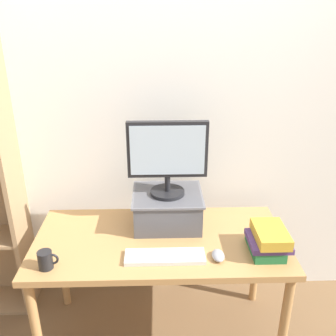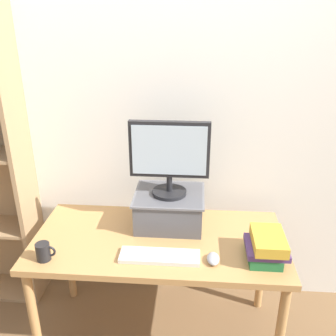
% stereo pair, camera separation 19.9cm
% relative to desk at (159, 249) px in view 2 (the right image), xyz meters
% --- Properties ---
extents(ground_plane, '(12.00, 12.00, 0.00)m').
position_rel_desk_xyz_m(ground_plane, '(0.00, 0.00, -0.64)').
color(ground_plane, brown).
extents(back_wall, '(7.00, 0.08, 2.60)m').
position_rel_desk_xyz_m(back_wall, '(0.00, 0.50, 0.66)').
color(back_wall, silver).
rests_on(back_wall, ground_plane).
extents(desk, '(1.40, 0.68, 0.71)m').
position_rel_desk_xyz_m(desk, '(0.00, 0.00, 0.00)').
color(desk, '#B7844C').
rests_on(desk, ground_plane).
extents(riser_box, '(0.40, 0.35, 0.20)m').
position_rel_desk_xyz_m(riser_box, '(0.05, 0.17, 0.18)').
color(riser_box, '#515156').
rests_on(riser_box, desk).
extents(computer_monitor, '(0.45, 0.20, 0.43)m').
position_rel_desk_xyz_m(computer_monitor, '(0.05, 0.16, 0.51)').
color(computer_monitor, black).
rests_on(computer_monitor, riser_box).
extents(keyboard, '(0.41, 0.12, 0.02)m').
position_rel_desk_xyz_m(keyboard, '(0.02, -0.18, 0.09)').
color(keyboard, silver).
rests_on(keyboard, desk).
extents(computer_mouse, '(0.06, 0.10, 0.04)m').
position_rel_desk_xyz_m(computer_mouse, '(0.30, -0.19, 0.09)').
color(computer_mouse, '#99999E').
rests_on(computer_mouse, desk).
extents(book_stack, '(0.21, 0.25, 0.14)m').
position_rel_desk_xyz_m(book_stack, '(0.56, -0.14, 0.15)').
color(book_stack, '#236B38').
rests_on(book_stack, desk).
extents(coffee_mug, '(0.10, 0.07, 0.09)m').
position_rel_desk_xyz_m(coffee_mug, '(-0.56, -0.24, 0.12)').
color(coffee_mug, black).
rests_on(coffee_mug, desk).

